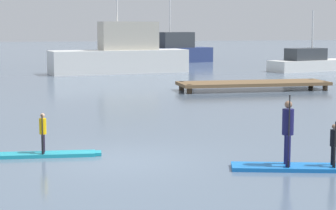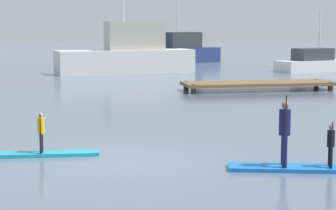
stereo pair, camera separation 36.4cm
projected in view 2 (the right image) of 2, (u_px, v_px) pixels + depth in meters
name	position (u px, v px, depth m)	size (l,w,h in m)	color
ground_plane	(121.00, 161.00, 16.44)	(240.00, 240.00, 0.00)	slate
paddleboard_near	(42.00, 154.00, 17.12)	(3.19, 0.79, 0.10)	#1E9EB2
paddler_child_solo	(41.00, 130.00, 17.02)	(0.21, 0.39, 1.11)	black
paddleboard_far	(296.00, 168.00, 15.46)	(3.49, 1.59, 0.10)	blue
paddler_adult	(285.00, 129.00, 15.35)	(0.36, 0.50, 1.81)	#19194C
paddler_child_front	(331.00, 143.00, 15.30)	(0.23, 0.37, 1.15)	black
fishing_boat_white_large	(128.00, 55.00, 46.31)	(10.62, 4.35, 9.99)	silver
fishing_boat_green_midground	(316.00, 63.00, 48.29)	(7.28, 4.07, 4.73)	silver
motor_boat_small_navy	(179.00, 52.00, 59.11)	(8.54, 4.74, 6.32)	navy
floating_dock	(258.00, 84.00, 34.18)	(8.36, 2.44, 0.47)	brown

